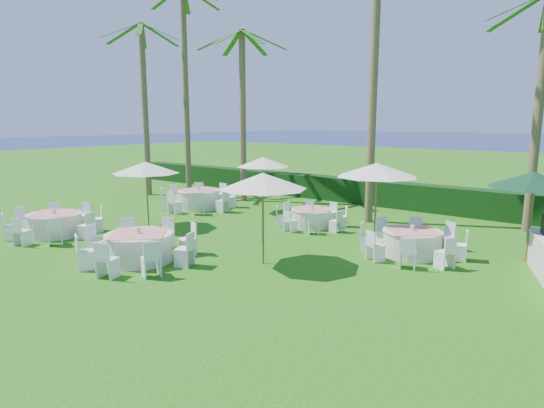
{
  "coord_description": "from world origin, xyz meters",
  "views": [
    {
      "loc": [
        9.88,
        -8.56,
        4.06
      ],
      "look_at": [
        0.58,
        3.39,
        1.3
      ],
      "focal_mm": 30.0,
      "sensor_mm": 36.0,
      "label": 1
    }
  ],
  "objects": [
    {
      "name": "umbrella_b",
      "position": [
        1.91,
        1.27,
        2.41
      ],
      "size": [
        2.52,
        2.52,
        2.64
      ],
      "color": "brown",
      "rests_on": "ground"
    },
    {
      "name": "banquet_table_a",
      "position": [
        -6.08,
        -0.78,
        0.43
      ],
      "size": [
        3.22,
        3.22,
        0.98
      ],
      "color": "beige",
      "rests_on": "ground"
    },
    {
      "name": "banquet_table_e",
      "position": [
        0.44,
        6.08,
        0.37
      ],
      "size": [
        2.79,
        2.79,
        0.86
      ],
      "color": "beige",
      "rests_on": "ground"
    },
    {
      "name": "banquet_table_b",
      "position": [
        -1.08,
        -0.81,
        0.45
      ],
      "size": [
        3.33,
        3.33,
        1.02
      ],
      "color": "beige",
      "rests_on": "ground"
    },
    {
      "name": "palm_a",
      "position": [
        -10.3,
        9.38,
        6.16
      ],
      "size": [
        4.38,
        4.24,
        11.36
      ],
      "color": "brown",
      "rests_on": "ground"
    },
    {
      "name": "umbrella_green",
      "position": [
        7.89,
        6.1,
        2.42
      ],
      "size": [
        2.47,
        2.47,
        2.66
      ],
      "color": "brown",
      "rests_on": "ground"
    },
    {
      "name": "palm_c",
      "position": [
        1.8,
        8.28,
        7.09
      ],
      "size": [
        4.39,
        4.18,
        13.19
      ],
      "color": "brown",
      "rests_on": "ground"
    },
    {
      "name": "palm_b",
      "position": [
        -5.6,
        8.93,
        4.7
      ],
      "size": [
        4.15,
        4.4,
        8.5
      ],
      "color": "brown",
      "rests_on": "ground"
    },
    {
      "name": "ground",
      "position": [
        0.0,
        0.0,
        0.0
      ],
      "size": [
        120.0,
        120.0,
        0.0
      ],
      "primitive_type": "plane",
      "color": "#1D5B0F",
      "rests_on": "ground"
    },
    {
      "name": "hedge",
      "position": [
        0.0,
        12.0,
        0.6
      ],
      "size": [
        34.0,
        1.0,
        1.2
      ],
      "primitive_type": "cube",
      "color": "black",
      "rests_on": "ground"
    },
    {
      "name": "palm_f",
      "position": [
        -11.11,
        7.13,
        5.06
      ],
      "size": [
        4.23,
        4.38,
        9.2
      ],
      "color": "brown",
      "rests_on": "ground"
    },
    {
      "name": "umbrella_c",
      "position": [
        -2.86,
        7.16,
        2.28
      ],
      "size": [
        2.34,
        2.34,
        2.5
      ],
      "color": "brown",
      "rests_on": "ground"
    },
    {
      "name": "banquet_table_d",
      "position": [
        -5.84,
        6.01,
        0.46
      ],
      "size": [
        3.49,
        3.49,
        1.04
      ],
      "color": "beige",
      "rests_on": "ground"
    },
    {
      "name": "umbrella_a",
      "position": [
        -4.54,
        2.12,
        2.32
      ],
      "size": [
        2.54,
        2.54,
        2.54
      ],
      "color": "brown",
      "rests_on": "ground"
    },
    {
      "name": "palm_d",
      "position": [
        7.24,
        10.35,
        4.67
      ],
      "size": [
        4.26,
        4.36,
        8.44
      ],
      "color": "brown",
      "rests_on": "ground"
    },
    {
      "name": "banquet_table_f",
      "position": [
        4.99,
        4.71,
        0.42
      ],
      "size": [
        3.11,
        3.11,
        0.95
      ],
      "color": "beige",
      "rests_on": "ground"
    },
    {
      "name": "umbrella_d",
      "position": [
        3.36,
        5.55,
        2.46
      ],
      "size": [
        2.74,
        2.74,
        2.7
      ],
      "color": "brown",
      "rests_on": "ground"
    }
  ]
}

